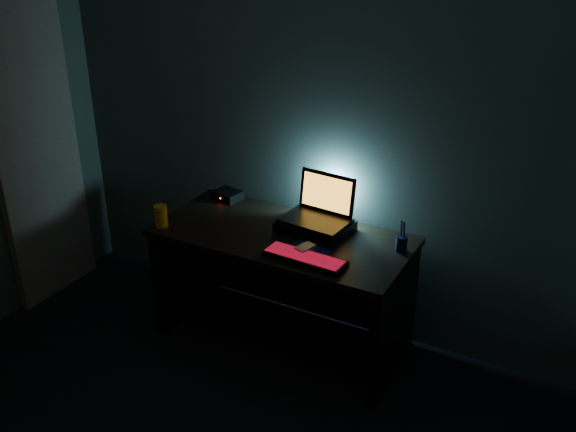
{
  "coord_description": "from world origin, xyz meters",
  "views": [
    {
      "loc": [
        1.59,
        -1.29,
        2.44
      ],
      "look_at": [
        0.07,
        1.57,
        0.9
      ],
      "focal_mm": 40.0,
      "sensor_mm": 36.0,
      "label": 1
    }
  ],
  "objects_px": {
    "mouse": "(305,249)",
    "router": "(228,195)",
    "laptop": "(320,209)",
    "juice_glass": "(161,216)",
    "pen_cup": "(402,244)",
    "keyboard": "(304,258)"
  },
  "relations": [
    {
      "from": "mouse",
      "to": "juice_glass",
      "type": "xyz_separation_m",
      "value": [
        -0.9,
        -0.11,
        0.05
      ]
    },
    {
      "from": "juice_glass",
      "to": "mouse",
      "type": "bearing_deg",
      "value": 7.24
    },
    {
      "from": "keyboard",
      "to": "juice_glass",
      "type": "bearing_deg",
      "value": -175.02
    },
    {
      "from": "laptop",
      "to": "mouse",
      "type": "bearing_deg",
      "value": -73.64
    },
    {
      "from": "keyboard",
      "to": "juice_glass",
      "type": "relative_size",
      "value": 3.53
    },
    {
      "from": "keyboard",
      "to": "mouse",
      "type": "height_order",
      "value": "mouse"
    },
    {
      "from": "router",
      "to": "pen_cup",
      "type": "bearing_deg",
      "value": 3.86
    },
    {
      "from": "mouse",
      "to": "router",
      "type": "height_order",
      "value": "router"
    },
    {
      "from": "mouse",
      "to": "pen_cup",
      "type": "height_order",
      "value": "pen_cup"
    },
    {
      "from": "laptop",
      "to": "pen_cup",
      "type": "relative_size",
      "value": 4.44
    },
    {
      "from": "pen_cup",
      "to": "juice_glass",
      "type": "bearing_deg",
      "value": -164.69
    },
    {
      "from": "laptop",
      "to": "juice_glass",
      "type": "xyz_separation_m",
      "value": [
        -0.84,
        -0.42,
        -0.05
      ]
    },
    {
      "from": "laptop",
      "to": "router",
      "type": "xyz_separation_m",
      "value": [
        -0.71,
        0.1,
        -0.09
      ]
    },
    {
      "from": "mouse",
      "to": "pen_cup",
      "type": "relative_size",
      "value": 1.23
    },
    {
      "from": "laptop",
      "to": "keyboard",
      "type": "distance_m",
      "value": 0.42
    },
    {
      "from": "juice_glass",
      "to": "pen_cup",
      "type": "bearing_deg",
      "value": 15.31
    },
    {
      "from": "pen_cup",
      "to": "laptop",
      "type": "bearing_deg",
      "value": 174.48
    },
    {
      "from": "juice_glass",
      "to": "router",
      "type": "xyz_separation_m",
      "value": [
        0.13,
        0.52,
        -0.04
      ]
    },
    {
      "from": "keyboard",
      "to": "laptop",
      "type": "bearing_deg",
      "value": 106.89
    },
    {
      "from": "keyboard",
      "to": "pen_cup",
      "type": "relative_size",
      "value": 5.15
    },
    {
      "from": "pen_cup",
      "to": "router",
      "type": "bearing_deg",
      "value": 173.16
    },
    {
      "from": "keyboard",
      "to": "router",
      "type": "xyz_separation_m",
      "value": [
        -0.81,
        0.49,
        0.01
      ]
    }
  ]
}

